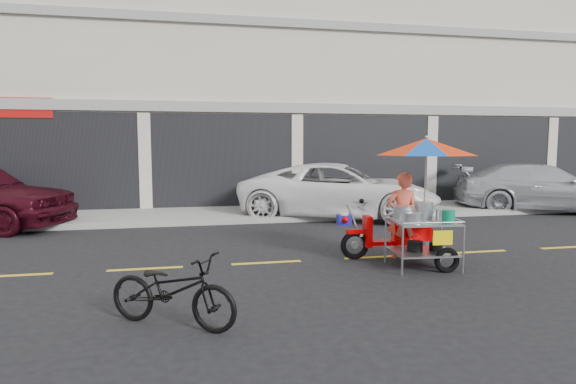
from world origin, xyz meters
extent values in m
plane|color=black|center=(0.00, 0.00, 0.00)|extent=(90.00, 90.00, 0.00)
cube|color=gray|center=(0.00, 5.50, 0.07)|extent=(45.00, 3.00, 0.15)
cube|color=beige|center=(0.00, 10.50, 4.00)|extent=(36.00, 8.00, 8.00)
cube|color=black|center=(0.00, 6.47, 1.45)|extent=(35.28, 0.06, 2.90)
cube|color=gray|center=(0.00, 6.45, 3.10)|extent=(36.00, 0.12, 0.30)
cube|color=gray|center=(0.00, 6.45, 5.60)|extent=(36.00, 0.12, 0.25)
cube|color=gold|center=(0.00, 0.00, 0.00)|extent=(42.00, 0.10, 0.01)
imported|color=white|center=(0.75, 4.58, 0.75)|extent=(5.92, 4.37, 1.49)
imported|color=#B8BCC1|center=(7.02, 4.47, 0.71)|extent=(5.31, 3.64, 1.43)
imported|color=black|center=(-3.48, -2.62, 0.42)|extent=(1.65, 1.31, 0.84)
torus|color=black|center=(-0.44, -0.06, 0.25)|extent=(0.52, 0.14, 0.51)
torus|color=black|center=(0.91, -0.17, 0.25)|extent=(0.52, 0.14, 0.51)
cylinder|color=#9EA0A5|center=(-0.44, -0.06, 0.25)|extent=(0.13, 0.06, 0.13)
cylinder|color=#9EA0A5|center=(0.91, -0.17, 0.25)|extent=(0.13, 0.06, 0.13)
cube|color=#CD0000|center=(-0.44, -0.06, 0.50)|extent=(0.30, 0.13, 0.07)
cylinder|color=#9EA0A5|center=(-0.44, -0.06, 0.63)|extent=(0.33, 0.07, 0.73)
cube|color=#CD0000|center=(-0.21, -0.08, 0.50)|extent=(0.13, 0.31, 0.54)
cube|color=#CD0000|center=(0.19, -0.11, 0.29)|extent=(0.74, 0.31, 0.07)
cube|color=#CD0000|center=(0.60, -0.15, 0.50)|extent=(0.69, 0.29, 0.36)
cube|color=black|center=(0.51, -0.14, 0.70)|extent=(0.60, 0.26, 0.09)
cylinder|color=#9EA0A5|center=(-0.33, -0.07, 0.90)|extent=(0.07, 0.50, 0.03)
sphere|color=black|center=(-0.26, 0.11, 1.01)|extent=(0.09, 0.09, 0.09)
cylinder|color=white|center=(-0.33, -0.07, 0.43)|extent=(0.12, 0.12, 0.05)
cube|color=navy|center=(-0.63, -0.04, 0.70)|extent=(0.25, 0.22, 0.18)
cylinder|color=white|center=(-0.63, -0.04, 0.81)|extent=(0.16, 0.16, 0.05)
cone|color=#CD0000|center=(-0.65, -0.20, 0.72)|extent=(0.18, 0.21, 0.16)
torus|color=black|center=(0.69, -1.20, 0.20)|extent=(0.42, 0.12, 0.42)
cylinder|color=#9EA0A5|center=(-0.08, -1.22, 0.38)|extent=(0.04, 0.04, 0.77)
cylinder|color=#9EA0A5|center=(-0.01, -0.41, 0.38)|extent=(0.04, 0.04, 0.77)
cylinder|color=#9EA0A5|center=(0.91, -1.30, 0.38)|extent=(0.04, 0.04, 0.77)
cylinder|color=#9EA0A5|center=(0.98, -0.49, 0.38)|extent=(0.04, 0.04, 0.77)
cube|color=#9EA0A5|center=(0.45, -0.86, 0.27)|extent=(1.06, 0.89, 0.03)
cube|color=#9EA0A5|center=(0.45, -0.86, 0.77)|extent=(1.06, 0.89, 0.04)
cylinder|color=#9EA0A5|center=(0.42, -1.26, 0.82)|extent=(0.99, 0.10, 0.02)
cylinder|color=#9EA0A5|center=(0.48, -0.45, 0.82)|extent=(0.99, 0.10, 0.02)
cylinder|color=#9EA0A5|center=(-0.04, -0.82, 0.82)|extent=(0.09, 0.81, 0.02)
cylinder|color=#9EA0A5|center=(0.94, -0.90, 0.82)|extent=(0.09, 0.81, 0.02)
cylinder|color=#9EA0A5|center=(0.48, -0.45, 0.27)|extent=(0.09, 0.68, 0.04)
cylinder|color=#9EA0A5|center=(0.48, -0.45, 0.72)|extent=(0.09, 0.68, 0.04)
cube|color=yellow|center=(0.55, -1.30, 0.59)|extent=(0.32, 0.04, 0.23)
cylinder|color=#B7B7BC|center=(0.19, -0.66, 0.89)|extent=(0.38, 0.38, 0.21)
cylinder|color=#B7B7BC|center=(0.56, -0.67, 0.92)|extent=(0.30, 0.30, 0.26)
cylinder|color=#B7B7BC|center=(0.80, -0.84, 0.86)|extent=(0.23, 0.23, 0.16)
cylinder|color=#B7B7BC|center=(0.21, -1.00, 0.86)|extent=(0.29, 0.29, 0.14)
cylinder|color=#0A704B|center=(0.75, -1.11, 0.88)|extent=(0.21, 0.21, 0.20)
cylinder|color=black|center=(0.31, -0.85, 0.37)|extent=(0.27, 0.27, 0.16)
cylinder|color=black|center=(0.67, -0.88, 0.36)|extent=(0.23, 0.23, 0.14)
cylinder|color=#9EA0A5|center=(0.50, -0.77, 1.44)|extent=(0.02, 0.02, 1.35)
sphere|color=#9EA0A5|center=(0.50, -0.77, 2.14)|extent=(0.05, 0.05, 0.05)
imported|color=#EC5C42|center=(0.42, -0.13, 0.76)|extent=(0.59, 0.41, 1.53)
camera|label=1|loc=(-3.28, -7.97, 2.05)|focal=30.00mm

